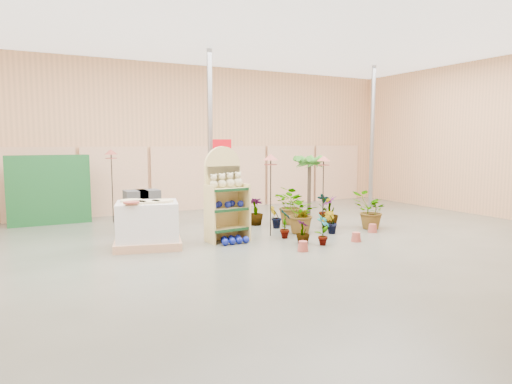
% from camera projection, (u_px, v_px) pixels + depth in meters
% --- Properties ---
extents(room, '(15.20, 12.10, 4.70)m').
position_uv_depth(room, '(256.00, 138.00, 9.59)').
color(room, '#505247').
rests_on(room, ground).
extents(display_shelf, '(0.90, 0.62, 2.04)m').
position_uv_depth(display_shelf, '(224.00, 198.00, 9.88)').
color(display_shelf, tan).
rests_on(display_shelf, ground).
extents(teddy_bears, '(0.76, 0.20, 0.32)m').
position_uv_depth(teddy_bears, '(227.00, 181.00, 9.76)').
color(teddy_bears, '#CBBD8D').
rests_on(teddy_bears, display_shelf).
extents(gazing_balls_shelf, '(0.75, 0.26, 0.14)m').
position_uv_depth(gazing_balls_shelf, '(227.00, 204.00, 9.78)').
color(gazing_balls_shelf, navy).
rests_on(gazing_balls_shelf, display_shelf).
extents(gazing_balls_floor, '(0.63, 0.39, 0.15)m').
position_uv_depth(gazing_balls_floor, '(234.00, 240.00, 9.63)').
color(gazing_balls_floor, navy).
rests_on(gazing_balls_floor, ground).
extents(pallet_stack, '(1.55, 1.39, 0.97)m').
position_uv_depth(pallet_stack, '(147.00, 225.00, 9.25)').
color(pallet_stack, tan).
rests_on(pallet_stack, ground).
extents(charcoal_planters, '(0.80, 0.50, 1.00)m').
position_uv_depth(charcoal_planters, '(142.00, 211.00, 10.85)').
color(charcoal_planters, '#313131').
rests_on(charcoal_planters, ground).
extents(trellis_stock, '(2.00, 0.30, 1.80)m').
position_uv_depth(trellis_stock, '(49.00, 190.00, 11.76)').
color(trellis_stock, '#175122').
rests_on(trellis_stock, ground).
extents(offer_sign, '(0.50, 0.08, 2.20)m').
position_uv_depth(offer_sign, '(222.00, 164.00, 11.53)').
color(offer_sign, gray).
rests_on(offer_sign, ground).
extents(bird_table_front, '(0.34, 0.34, 1.87)m').
position_uv_depth(bird_table_front, '(271.00, 160.00, 10.23)').
color(bird_table_front, black).
rests_on(bird_table_front, ground).
extents(bird_table_right, '(0.34, 0.34, 1.80)m').
position_uv_depth(bird_table_right, '(324.00, 161.00, 11.47)').
color(bird_table_right, black).
rests_on(bird_table_right, ground).
extents(bird_table_back, '(0.34, 0.34, 1.95)m').
position_uv_depth(bird_table_back, '(111.00, 154.00, 11.94)').
color(bird_table_back, black).
rests_on(bird_table_back, ground).
extents(palm, '(0.70, 0.70, 1.86)m').
position_uv_depth(palm, '(310.00, 162.00, 12.59)').
color(palm, '#3B2E22').
rests_on(palm, ground).
extents(potted_plant_0, '(0.34, 0.42, 0.69)m').
position_uv_depth(potted_plant_0, '(285.00, 223.00, 10.12)').
color(potted_plant_0, '#2B6D1B').
rests_on(potted_plant_0, ground).
extents(potted_plant_1, '(0.39, 0.40, 0.57)m').
position_uv_depth(potted_plant_1, '(301.00, 221.00, 10.75)').
color(potted_plant_1, '#2B6D1B').
rests_on(potted_plant_1, ground).
extents(potted_plant_2, '(1.12, 1.08, 0.95)m').
position_uv_depth(potted_plant_2, '(300.00, 213.00, 10.63)').
color(potted_plant_2, '#2B6D1B').
rests_on(potted_plant_2, ground).
extents(potted_plant_3, '(0.61, 0.61, 0.80)m').
position_uv_depth(potted_plant_3, '(329.00, 212.00, 11.32)').
color(potted_plant_3, '#2B6D1B').
rests_on(potted_plant_3, ground).
extents(potted_plant_4, '(0.40, 0.46, 0.73)m').
position_uv_depth(potted_plant_4, '(324.00, 206.00, 12.59)').
color(potted_plant_4, '#2B6D1B').
rests_on(potted_plant_4, ground).
extents(potted_plant_5, '(0.34, 0.29, 0.57)m').
position_uv_depth(potted_plant_5, '(275.00, 217.00, 11.30)').
color(potted_plant_5, '#2B6D1B').
rests_on(potted_plant_5, ground).
extents(potted_plant_6, '(0.96, 1.05, 0.99)m').
position_uv_depth(potted_plant_6, '(292.00, 205.00, 11.84)').
color(potted_plant_6, '#2B6D1B').
rests_on(potted_plant_6, ground).
extents(potted_plant_7, '(0.32, 0.32, 0.51)m').
position_uv_depth(potted_plant_7, '(303.00, 232.00, 9.59)').
color(potted_plant_7, '#2B6D1B').
rests_on(potted_plant_7, ground).
extents(potted_plant_8, '(0.41, 0.35, 0.65)m').
position_uv_depth(potted_plant_8, '(323.00, 230.00, 9.43)').
color(potted_plant_8, '#2B6D1B').
rests_on(potted_plant_8, ground).
extents(potted_plant_9, '(0.37, 0.38, 0.54)m').
position_uv_depth(potted_plant_9, '(331.00, 222.00, 10.65)').
color(potted_plant_9, '#2B6D1B').
rests_on(potted_plant_9, ground).
extents(potted_plant_10, '(0.97, 0.89, 0.92)m').
position_uv_depth(potted_plant_10, '(370.00, 211.00, 11.19)').
color(potted_plant_10, '#2B6D1B').
rests_on(potted_plant_10, ground).
extents(potted_plant_11, '(0.53, 0.53, 0.72)m').
position_uv_depth(potted_plant_11, '(255.00, 211.00, 11.73)').
color(potted_plant_11, '#2B6D1B').
rests_on(potted_plant_11, ground).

